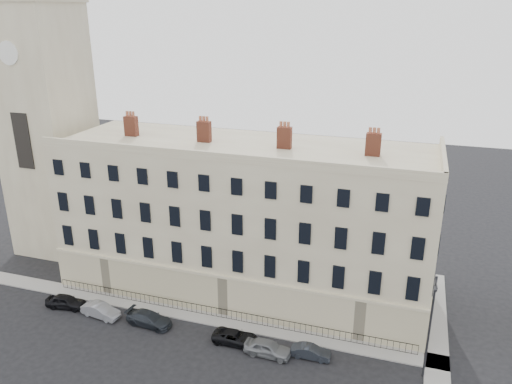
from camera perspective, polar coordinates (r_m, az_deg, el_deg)
ground at (r=42.32m, az=1.18°, el=-19.56°), size 160.00×160.00×0.00m
terrace at (r=49.81m, az=-1.36°, el=-2.99°), size 36.22×12.22×17.00m
church_tower at (r=60.49m, az=-23.20°, el=10.55°), size 8.00×8.13×44.00m
pavement_terrace at (r=49.10m, az=-8.62°, el=-13.46°), size 48.00×2.00×0.12m
pavement_east_return at (r=47.76m, az=19.89°, el=-15.64°), size 2.00×24.00×0.12m
railings at (r=47.71m, az=-3.99°, el=-13.65°), size 35.00×0.04×0.96m
car_a at (r=52.39m, az=-20.91°, el=-11.60°), size 3.98×2.00×1.30m
car_b at (r=49.96m, az=-17.32°, el=-12.81°), size 3.99×1.83×1.27m
car_c at (r=47.72m, az=-12.12°, el=-13.98°), size 4.51×2.16×1.27m
car_d at (r=44.63m, az=-2.34°, el=-16.28°), size 4.04×1.87×1.12m
car_e at (r=43.27m, az=1.35°, el=-17.40°), size 4.02×1.72×1.35m
car_f at (r=43.32m, az=6.27°, el=-17.71°), size 3.33×1.26×1.09m
streetlamp at (r=40.75m, az=19.28°, el=-14.01°), size 0.30×1.92×8.87m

